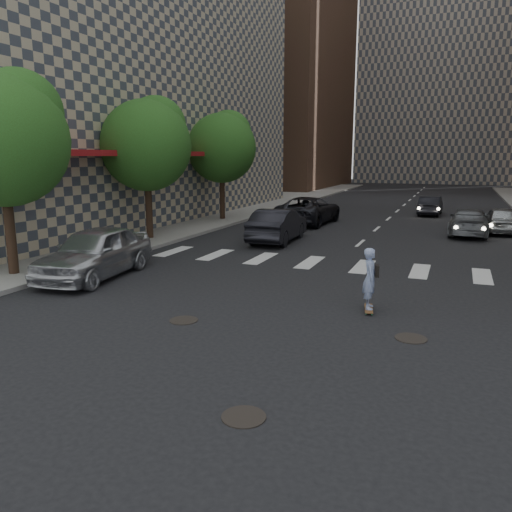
{
  "coord_description": "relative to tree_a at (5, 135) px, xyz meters",
  "views": [
    {
      "loc": [
        4.02,
        -8.99,
        3.97
      ],
      "look_at": [
        -0.95,
        3.36,
        1.3
      ],
      "focal_mm": 35.0,
      "sensor_mm": 36.0,
      "label": 1
    }
  ],
  "objects": [
    {
      "name": "traffic_car_e",
      "position": [
        11.82,
        24.07,
        -4.0
      ],
      "size": [
        1.5,
        3.96,
        1.29
      ],
      "primitive_type": "imported",
      "rotation": [
        0.0,
        0.0,
        3.11
      ],
      "color": "black",
      "rests_on": "ground"
    },
    {
      "name": "traffic_car_b",
      "position": [
        14.13,
        15.36,
        -3.97
      ],
      "size": [
        2.07,
        4.74,
        1.36
      ],
      "primitive_type": "imported",
      "rotation": [
        0.0,
        0.0,
        3.11
      ],
      "color": "#5B5E63",
      "rests_on": "ground"
    },
    {
      "name": "skateboarder",
      "position": [
        11.55,
        0.52,
        -3.77
      ],
      "size": [
        0.48,
        0.87,
        1.68
      ],
      "rotation": [
        0.0,
        0.0,
        0.19
      ],
      "color": "brown",
      "rests_on": "ground"
    },
    {
      "name": "tower_center",
      "position": [
        9.45,
        74.86,
        19.35
      ],
      "size": [
        22.0,
        20.0,
        48.0
      ],
      "primitive_type": "cube",
      "color": "#ADA08E",
      "rests_on": "ground"
    },
    {
      "name": "traffic_car_a",
      "position": [
        5.73,
        9.86,
        -3.87
      ],
      "size": [
        1.84,
        4.78,
        1.55
      ],
      "primitive_type": "imported",
      "rotation": [
        0.0,
        0.0,
        3.18
      ],
      "color": "black",
      "rests_on": "ground"
    },
    {
      "name": "traffic_car_d",
      "position": [
        15.72,
        16.86,
        -3.95
      ],
      "size": [
        1.83,
        4.18,
        1.4
      ],
      "primitive_type": "imported",
      "rotation": [
        0.0,
        0.0,
        3.19
      ],
      "color": "#9FA3A6",
      "rests_on": "ground"
    },
    {
      "name": "sidewalk_left",
      "position": [
        -5.05,
        16.86,
        -4.57
      ],
      "size": [
        13.0,
        80.0,
        0.15
      ],
      "primitive_type": "cube",
      "color": "gray",
      "rests_on": "ground"
    },
    {
      "name": "tree_a",
      "position": [
        0.0,
        0.0,
        0.0
      ],
      "size": [
        4.2,
        4.2,
        6.6
      ],
      "color": "#382619",
      "rests_on": "sidewalk_left"
    },
    {
      "name": "tower_left",
      "position": [
        -10.55,
        51.86,
        15.35
      ],
      "size": [
        18.0,
        24.0,
        40.0
      ],
      "primitive_type": "cube",
      "color": "brown",
      "rests_on": "ground"
    },
    {
      "name": "tree_b",
      "position": [
        0.0,
        8.0,
        0.0
      ],
      "size": [
        4.2,
        4.2,
        6.6
      ],
      "color": "#382619",
      "rests_on": "sidewalk_left"
    },
    {
      "name": "manhole_a",
      "position": [
        10.65,
        -5.64,
        -4.64
      ],
      "size": [
        0.7,
        0.7,
        0.02
      ],
      "primitive_type": "cylinder",
      "color": "black",
      "rests_on": "ground"
    },
    {
      "name": "manhole_c",
      "position": [
        12.75,
        -1.14,
        -4.64
      ],
      "size": [
        0.7,
        0.7,
        0.02
      ],
      "primitive_type": "cylinder",
      "color": "black",
      "rests_on": "ground"
    },
    {
      "name": "traffic_car_c",
      "position": [
        5.27,
        16.68,
        -3.84
      ],
      "size": [
        2.99,
        5.92,
        1.6
      ],
      "primitive_type": "imported",
      "rotation": [
        0.0,
        0.0,
        3.08
      ],
      "color": "black",
      "rests_on": "ground"
    },
    {
      "name": "manhole_b",
      "position": [
        7.45,
        -1.94,
        -4.64
      ],
      "size": [
        0.7,
        0.7,
        0.02
      ],
      "primitive_type": "cylinder",
      "color": "black",
      "rests_on": "ground"
    },
    {
      "name": "ground",
      "position": [
        9.45,
        -3.14,
        -4.65
      ],
      "size": [
        160.0,
        160.0,
        0.0
      ],
      "primitive_type": "plane",
      "color": "black",
      "rests_on": "ground"
    },
    {
      "name": "building_left",
      "position": [
        -9.03,
        15.35,
        7.84
      ],
      "size": [
        16.4,
        33.0,
        25.0
      ],
      "color": "tan",
      "rests_on": "ground"
    },
    {
      "name": "tree_c",
      "position": [
        0.0,
        16.0,
        0.0
      ],
      "size": [
        4.2,
        4.2,
        6.6
      ],
      "color": "#382619",
      "rests_on": "sidewalk_left"
    },
    {
      "name": "silver_sedan",
      "position": [
        2.45,
        0.93,
        -3.8
      ],
      "size": [
        2.55,
        5.16,
        1.69
      ],
      "primitive_type": "imported",
      "rotation": [
        0.0,
        0.0,
        0.11
      ],
      "color": "#BABCC1",
      "rests_on": "ground"
    }
  ]
}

